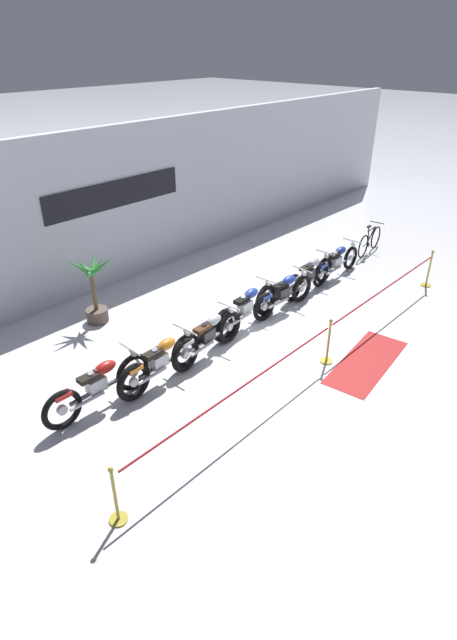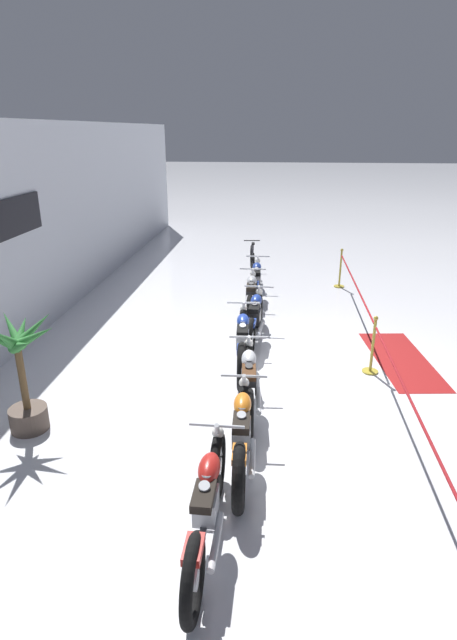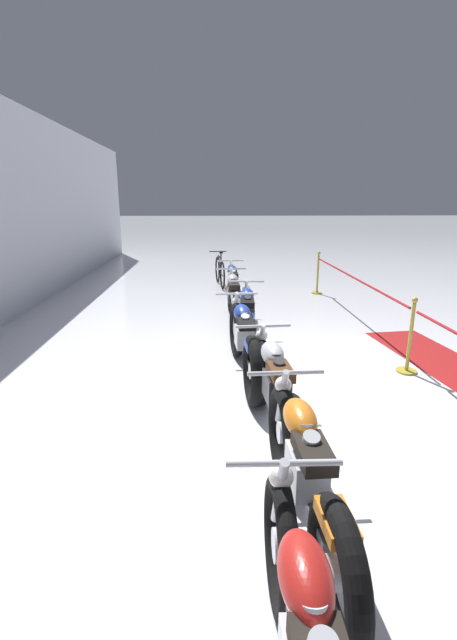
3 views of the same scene
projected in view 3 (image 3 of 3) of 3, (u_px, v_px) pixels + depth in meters
ground_plane at (294, 378)px, 5.69m from camera, size 120.00×120.00×0.00m
motorcycle_orange_1 at (304, 475)px, 2.91m from camera, size 2.21×0.62×0.98m
motorcycle_silver_2 at (275, 391)px, 4.21m from camera, size 2.23×0.62×0.96m
motorcycle_blue_3 at (244, 341)px, 5.63m from camera, size 2.46×0.62×0.99m
motorcycle_blue_4 at (247, 317)px, 6.87m from camera, size 2.21×0.62×0.95m
motorcycle_silver_5 at (233, 298)px, 8.16m from camera, size 2.26×0.62×0.95m
motorcycle_blue_6 at (233, 285)px, 9.42m from camera, size 2.35×0.62×0.93m
bicycle at (220, 271)px, 11.71m from camera, size 1.75×0.48×0.97m
stanchion_mid_left at (409, 347)px, 5.80m from camera, size 0.28×0.28×1.05m
stanchion_mid_right at (317, 279)px, 10.74m from camera, size 0.28×0.28×1.05m
floor_banner at (433, 356)px, 6.46m from camera, size 2.64×1.22×0.01m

